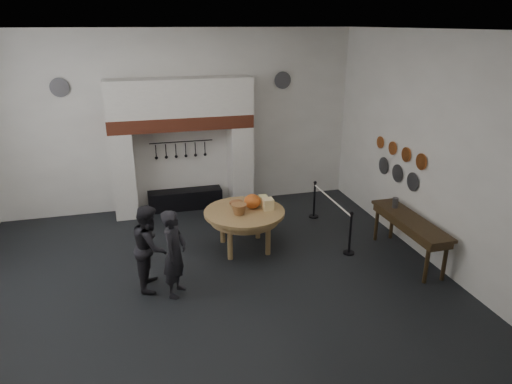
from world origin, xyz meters
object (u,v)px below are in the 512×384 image
object	(u,v)px
visitor_near	(175,253)
iron_range	(185,199)
barrier_post_far	(314,200)
visitor_far	(150,247)
barrier_post_near	(350,234)
side_table	(410,220)
work_table	(244,212)

from	to	relation	value
visitor_near	iron_range	bearing A→B (deg)	18.12
visitor_near	barrier_post_far	world-z (taller)	visitor_near
barrier_post_far	visitor_far	bearing A→B (deg)	-151.78
barrier_post_near	barrier_post_far	distance (m)	2.00
iron_range	visitor_near	xyz separation A→B (m)	(-0.63, -4.01, 0.56)
visitor_near	barrier_post_far	bearing A→B (deg)	-27.82
visitor_far	barrier_post_far	world-z (taller)	visitor_far
iron_range	visitor_near	bearing A→B (deg)	-98.93
visitor_far	side_table	size ratio (longest dim) A/B	0.72
iron_range	visitor_far	world-z (taller)	visitor_far
side_table	barrier_post_near	distance (m)	1.24
work_table	visitor_far	world-z (taller)	visitor_far
visitor_near	side_table	size ratio (longest dim) A/B	0.74
visitor_far	barrier_post_near	size ratio (longest dim) A/B	1.77
visitor_far	barrier_post_far	bearing A→B (deg)	-53.19
work_table	barrier_post_near	size ratio (longest dim) A/B	1.90
visitor_near	visitor_far	world-z (taller)	visitor_near
barrier_post_near	side_table	bearing A→B (deg)	-25.21
work_table	visitor_near	size ratio (longest dim) A/B	1.05
barrier_post_near	visitor_far	bearing A→B (deg)	-177.37
side_table	iron_range	bearing A→B (deg)	136.32
side_table	barrier_post_near	xyz separation A→B (m)	(-1.05, 0.50, -0.42)
visitor_far	barrier_post_near	world-z (taller)	visitor_far
visitor_near	visitor_far	size ratio (longest dim) A/B	1.02
work_table	visitor_far	xyz separation A→B (m)	(-2.00, -1.01, -0.04)
visitor_near	barrier_post_near	world-z (taller)	visitor_near
visitor_near	barrier_post_far	xyz separation A→B (m)	(3.68, 2.59, -0.36)
visitor_near	barrier_post_far	size ratio (longest dim) A/B	1.80
barrier_post_far	barrier_post_near	bearing A→B (deg)	-90.00
visitor_far	visitor_near	bearing A→B (deg)	-126.41
work_table	visitor_near	xyz separation A→B (m)	(-1.60, -1.41, -0.03)
work_table	barrier_post_near	xyz separation A→B (m)	(2.07, -0.82, -0.39)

